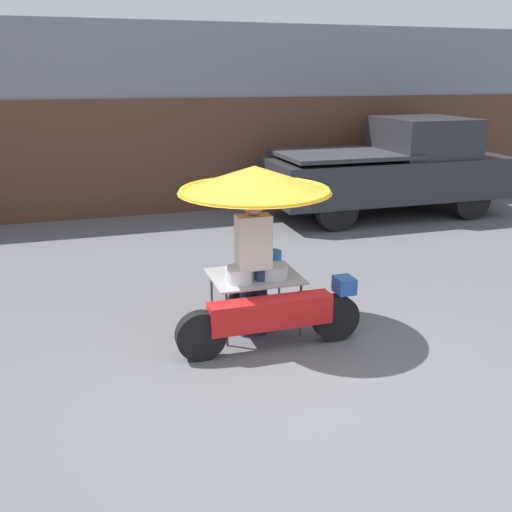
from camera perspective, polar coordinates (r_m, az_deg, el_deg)
The scene contains 5 objects.
ground_plane at distance 5.95m, azimuth 3.34°, elevation -11.18°, with size 36.00×36.00×0.00m, color #56565B.
shopfront_building at distance 13.26m, azimuth -9.53°, elevation 13.44°, with size 28.00×2.06×3.90m.
vendor_motorcycle_cart at distance 6.28m, azimuth 0.15°, elevation 4.67°, with size 2.07×1.71×1.92m.
vendor_person at distance 6.33m, azimuth -0.26°, elevation -0.29°, with size 0.38×0.22×1.63m.
pickup_truck at distance 12.39m, azimuth 13.49°, elevation 8.49°, with size 5.04×1.98×2.02m.
Camera 1 is at (-1.89, -4.86, 2.87)m, focal length 40.00 mm.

